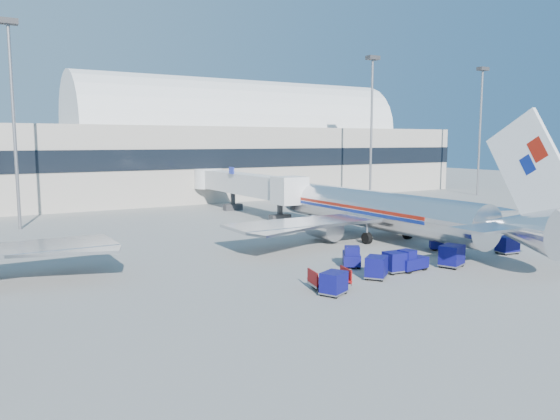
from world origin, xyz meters
TOP-DOWN VIEW (x-y plane):
  - ground at (0.00, 0.00)m, footprint 260.00×260.00m
  - terminal at (-13.60, 55.96)m, footprint 170.00×28.15m
  - airliner_main at (10.00, 4.51)m, footprint 32.00×37.26m
  - jetbridge_near at (7.60, 30.81)m, footprint 4.40×27.50m
  - mast_west at (-20.00, 30.00)m, footprint 2.00×1.20m
  - mast_east at (30.00, 30.00)m, footprint 2.00×1.20m
  - mast_far_east at (55.00, 30.00)m, footprint 2.00×1.20m
  - barrier_near at (18.00, 2.00)m, footprint 3.00×0.55m
  - barrier_mid at (21.30, 2.00)m, footprint 3.00×0.55m
  - barrier_far at (24.60, 2.00)m, footprint 3.00×0.55m
  - tug_lead at (3.23, -6.60)m, footprint 2.66×1.54m
  - tug_right at (11.20, -2.20)m, footprint 2.37×2.17m
  - tug_left at (0.33, -3.15)m, footprint 2.52×2.85m
  - cart_train_a at (1.88, -6.48)m, footprint 1.90×1.52m
  - cart_train_b at (-0.55, -7.11)m, footprint 2.29×2.21m
  - cart_train_c at (-5.59, -8.90)m, footprint 2.08×1.88m
  - cart_solo_near at (6.83, -7.33)m, footprint 2.36×2.09m
  - cart_solo_far at (14.91, -6.25)m, footprint 1.91×1.56m
  - cart_open_red at (-5.01, -7.65)m, footprint 2.80×2.25m

SIDE VIEW (x-z plane):
  - ground at x=0.00m, z-range 0.00..0.00m
  - barrier_near at x=18.00m, z-range 0.00..0.90m
  - barrier_mid at x=21.30m, z-range 0.00..0.90m
  - barrier_far at x=24.60m, z-range 0.00..0.90m
  - cart_open_red at x=-5.01m, z-range 0.14..0.81m
  - tug_right at x=11.20m, z-range -0.06..1.35m
  - tug_lead at x=3.23m, z-range -0.07..1.58m
  - tug_left at x=0.33m, z-range -0.07..1.61m
  - cart_train_c at x=-5.59m, z-range 0.05..1.54m
  - cart_solo_far at x=14.91m, z-range 0.05..1.59m
  - cart_train_a at x=1.88m, z-range 0.05..1.63m
  - cart_train_b at x=-0.55m, z-range 0.05..1.66m
  - cart_solo_near at x=6.83m, z-range 0.06..1.79m
  - airliner_main at x=10.00m, z-range -3.11..8.96m
  - jetbridge_near at x=7.60m, z-range 0.80..7.05m
  - terminal at x=-13.60m, z-range -2.98..18.02m
  - mast_west at x=-20.00m, z-range 3.49..26.09m
  - mast_east at x=30.00m, z-range 3.49..26.09m
  - mast_far_east at x=55.00m, z-range 3.49..26.09m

